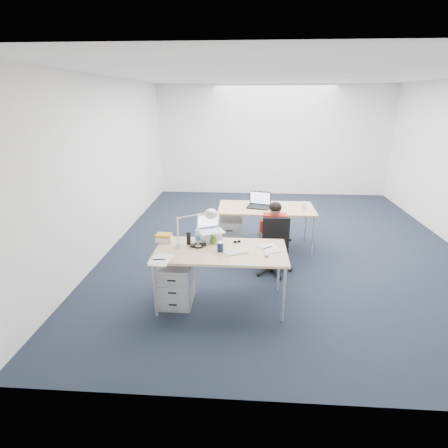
% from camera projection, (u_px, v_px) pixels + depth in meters
% --- Properties ---
extents(floor, '(7.00, 7.00, 0.00)m').
position_uv_depth(floor, '(282.00, 244.00, 6.28)').
color(floor, black).
rests_on(floor, ground).
extents(room, '(6.02, 7.02, 2.80)m').
position_uv_depth(room, '(288.00, 147.00, 5.69)').
color(room, white).
rests_on(room, ground).
extents(desk_near, '(1.60, 0.80, 0.73)m').
position_uv_depth(desk_near, '(221.00, 253.00, 4.26)').
color(desk_near, tan).
rests_on(desk_near, ground).
extents(desk_far, '(1.60, 0.80, 0.73)m').
position_uv_depth(desk_far, '(266.00, 210.00, 5.90)').
color(desk_far, tan).
rests_on(desk_far, ground).
extents(office_chair, '(0.60, 0.60, 0.92)m').
position_uv_depth(office_chair, '(273.00, 256.00, 5.17)').
color(office_chair, black).
rests_on(office_chair, ground).
extents(seated_person, '(0.33, 0.58, 1.08)m').
position_uv_depth(seated_person, '(273.00, 235.00, 5.22)').
color(seated_person, '#A02416').
rests_on(seated_person, ground).
extents(drawer_pedestal_near, '(0.40, 0.50, 0.55)m').
position_uv_depth(drawer_pedestal_near, '(176.00, 283.00, 4.41)').
color(drawer_pedestal_near, '#9C9FA1').
rests_on(drawer_pedestal_near, ground).
extents(drawer_pedestal_far, '(0.40, 0.50, 0.55)m').
position_uv_depth(drawer_pedestal_far, '(230.00, 235.00, 5.94)').
color(drawer_pedestal_far, '#9C9FA1').
rests_on(drawer_pedestal_far, ground).
extents(silver_laptop, '(0.38, 0.34, 0.32)m').
position_uv_depth(silver_laptop, '(211.00, 229.00, 4.48)').
color(silver_laptop, silver).
rests_on(silver_laptop, desk_near).
extents(wireless_keyboard, '(0.30, 0.22, 0.01)m').
position_uv_depth(wireless_keyboard, '(236.00, 252.00, 4.17)').
color(wireless_keyboard, white).
rests_on(wireless_keyboard, desk_near).
extents(computer_mouse, '(0.06, 0.10, 0.03)m').
position_uv_depth(computer_mouse, '(267.00, 254.00, 4.09)').
color(computer_mouse, white).
rests_on(computer_mouse, desk_near).
extents(headphones, '(0.25, 0.22, 0.03)m').
position_uv_depth(headphones, '(198.00, 245.00, 4.34)').
color(headphones, black).
rests_on(headphones, desk_near).
extents(can_koozie, '(0.09, 0.09, 0.12)m').
position_uv_depth(can_koozie, '(220.00, 246.00, 4.19)').
color(can_koozie, '#161F45').
rests_on(can_koozie, desk_near).
extents(water_bottle, '(0.08, 0.08, 0.21)m').
position_uv_depth(water_bottle, '(198.00, 236.00, 4.40)').
color(water_bottle, silver).
rests_on(water_bottle, desk_near).
extents(bear_figurine, '(0.09, 0.08, 0.14)m').
position_uv_depth(bear_figurine, '(213.00, 239.00, 4.39)').
color(bear_figurine, '#346B1C').
rests_on(bear_figurine, desk_near).
extents(book_stack, '(0.23, 0.18, 0.09)m').
position_uv_depth(book_stack, '(164.00, 238.00, 4.49)').
color(book_stack, silver).
rests_on(book_stack, desk_near).
extents(cordless_phone, '(0.05, 0.04, 0.17)m').
position_uv_depth(cordless_phone, '(189.00, 238.00, 4.38)').
color(cordless_phone, black).
rests_on(cordless_phone, desk_near).
extents(papers_left, '(0.26, 0.33, 0.01)m').
position_uv_depth(papers_left, '(161.00, 260.00, 3.97)').
color(papers_left, '#F1E28B').
rests_on(papers_left, desk_near).
extents(papers_right, '(0.28, 0.33, 0.01)m').
position_uv_depth(papers_right, '(269.00, 248.00, 4.28)').
color(papers_right, '#F1E28B').
rests_on(papers_right, desk_near).
extents(sunglasses, '(0.11, 0.08, 0.02)m').
position_uv_depth(sunglasses, '(237.00, 242.00, 4.45)').
color(sunglasses, black).
rests_on(sunglasses, desk_near).
extents(desk_lamp, '(0.46, 0.18, 0.52)m').
position_uv_depth(desk_lamp, '(191.00, 227.00, 4.24)').
color(desk_lamp, silver).
rests_on(desk_lamp, desk_near).
extents(dark_laptop, '(0.44, 0.44, 0.27)m').
position_uv_depth(dark_laptop, '(259.00, 200.00, 5.83)').
color(dark_laptop, black).
rests_on(dark_laptop, desk_far).
extents(far_cup, '(0.08, 0.08, 0.10)m').
position_uv_depth(far_cup, '(304.00, 205.00, 5.81)').
color(far_cup, white).
rests_on(far_cup, desk_far).
extents(far_papers, '(0.28, 0.33, 0.01)m').
position_uv_depth(far_papers, '(258.00, 205.00, 6.02)').
color(far_papers, white).
rests_on(far_papers, desk_far).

